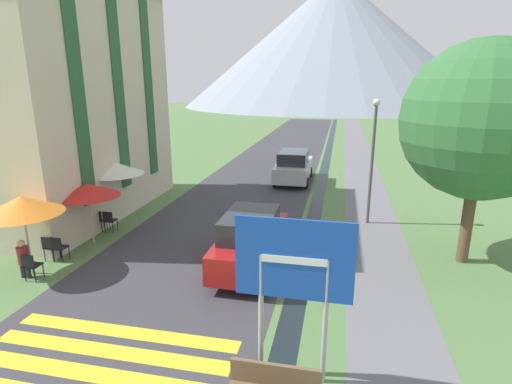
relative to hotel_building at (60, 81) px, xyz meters
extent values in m
plane|color=#517542|center=(9.40, 8.00, -5.66)|extent=(160.00, 160.00, 0.00)
cube|color=#38383D|center=(6.90, 18.00, -5.66)|extent=(6.40, 60.00, 0.01)
cube|color=slate|center=(13.00, 18.00, -5.66)|extent=(2.20, 60.00, 0.01)
cube|color=black|center=(10.60, 18.00, -5.66)|extent=(0.60, 60.00, 0.00)
cube|color=yellow|center=(6.90, -9.22, -5.66)|extent=(5.44, 0.44, 0.01)
cube|color=yellow|center=(6.90, -8.52, -5.66)|extent=(5.44, 0.44, 0.01)
cube|color=yellow|center=(6.90, -7.82, -5.66)|extent=(5.44, 0.44, 0.01)
cone|color=gray|center=(8.88, 85.00, 8.74)|extent=(69.62, 69.62, 28.80)
cube|color=beige|center=(0.00, 0.00, -0.43)|extent=(5.26, 9.54, 10.46)
cube|color=#285633|center=(2.66, -2.62, -0.43)|extent=(0.06, 0.70, 7.85)
cube|color=#285633|center=(2.66, 0.00, -0.43)|extent=(0.06, 0.70, 7.85)
cube|color=#285633|center=(2.66, 2.62, -0.43)|extent=(0.06, 0.70, 7.85)
cylinder|color=#9E9EA3|center=(10.22, -8.46, -4.37)|extent=(0.10, 0.10, 2.58)
cylinder|color=#9E9EA3|center=(11.44, -8.46, -4.37)|extent=(0.10, 0.10, 2.58)
cube|color=#1947B7|center=(10.83, -8.48, -3.13)|extent=(2.18, 0.05, 1.56)
cube|color=white|center=(10.83, -8.51, -3.13)|extent=(1.20, 0.02, 0.14)
cube|color=brown|center=(10.60, -8.98, -5.24)|extent=(1.70, 0.08, 0.45)
cube|color=#A31919|center=(9.00, -3.83, -4.94)|extent=(1.74, 4.23, 0.84)
cube|color=#23282D|center=(9.00, -4.04, -4.18)|extent=(1.47, 2.33, 0.68)
cylinder|color=black|center=(8.17, -2.52, -5.36)|extent=(0.18, 0.60, 0.60)
cylinder|color=black|center=(9.82, -2.52, -5.36)|extent=(0.18, 0.60, 0.60)
cylinder|color=black|center=(8.17, -5.14, -5.36)|extent=(0.18, 0.60, 0.60)
cylinder|color=black|center=(9.82, -5.14, -5.36)|extent=(0.18, 0.60, 0.60)
cube|color=#B2B2B7|center=(8.96, 7.53, -4.94)|extent=(1.84, 4.50, 0.84)
cube|color=#23282D|center=(8.96, 7.31, -4.18)|extent=(1.57, 2.47, 0.68)
cylinder|color=black|center=(8.08, 8.93, -5.36)|extent=(0.18, 0.60, 0.60)
cylinder|color=black|center=(9.84, 8.93, -5.36)|extent=(0.18, 0.60, 0.60)
cylinder|color=black|center=(8.08, 6.14, -5.36)|extent=(0.18, 0.60, 0.60)
cylinder|color=black|center=(9.84, 6.14, -5.36)|extent=(0.18, 0.60, 0.60)
cube|color=black|center=(2.98, -1.99, -5.21)|extent=(0.40, 0.40, 0.04)
cube|color=black|center=(2.98, -2.17, -5.01)|extent=(0.40, 0.04, 0.40)
cylinder|color=black|center=(2.81, -1.82, -5.44)|extent=(0.03, 0.03, 0.45)
cylinder|color=black|center=(3.15, -1.82, -5.44)|extent=(0.03, 0.03, 0.45)
cylinder|color=black|center=(2.81, -2.16, -5.44)|extent=(0.03, 0.03, 0.45)
cylinder|color=black|center=(3.15, -2.16, -5.44)|extent=(0.03, 0.03, 0.45)
cube|color=black|center=(2.83, -4.70, -5.21)|extent=(0.40, 0.40, 0.04)
cube|color=black|center=(2.83, -4.88, -5.01)|extent=(0.40, 0.04, 0.40)
cylinder|color=black|center=(2.66, -4.53, -5.44)|extent=(0.03, 0.03, 0.45)
cylinder|color=black|center=(3.00, -4.53, -5.44)|extent=(0.03, 0.03, 0.45)
cylinder|color=black|center=(2.66, -4.87, -5.44)|extent=(0.03, 0.03, 0.45)
cylinder|color=black|center=(3.00, -4.87, -5.44)|extent=(0.03, 0.03, 0.45)
cube|color=black|center=(2.92, -6.01, -5.21)|extent=(0.40, 0.40, 0.04)
cube|color=black|center=(2.92, -6.19, -5.01)|extent=(0.40, 0.04, 0.40)
cylinder|color=black|center=(2.75, -5.84, -5.44)|extent=(0.03, 0.03, 0.45)
cylinder|color=black|center=(3.09, -5.84, -5.44)|extent=(0.03, 0.03, 0.45)
cylinder|color=black|center=(2.75, -6.18, -5.44)|extent=(0.03, 0.03, 0.45)
cylinder|color=black|center=(3.09, -6.18, -5.44)|extent=(0.03, 0.03, 0.45)
cube|color=black|center=(2.52, -4.71, -5.21)|extent=(0.40, 0.40, 0.04)
cube|color=black|center=(2.52, -4.89, -5.01)|extent=(0.40, 0.04, 0.40)
cylinder|color=black|center=(2.35, -4.54, -5.44)|extent=(0.03, 0.03, 0.45)
cylinder|color=black|center=(2.69, -4.54, -5.44)|extent=(0.03, 0.03, 0.45)
cylinder|color=black|center=(2.35, -4.88, -5.44)|extent=(0.03, 0.03, 0.45)
cylinder|color=black|center=(2.69, -4.88, -5.44)|extent=(0.03, 0.03, 0.45)
cube|color=black|center=(2.52, -1.99, -5.21)|extent=(0.40, 0.40, 0.04)
cube|color=black|center=(2.52, -2.17, -5.01)|extent=(0.40, 0.04, 0.40)
cylinder|color=black|center=(2.35, -1.82, -5.44)|extent=(0.03, 0.03, 0.45)
cylinder|color=black|center=(2.69, -1.82, -5.44)|extent=(0.03, 0.03, 0.45)
cylinder|color=black|center=(2.35, -2.16, -5.44)|extent=(0.03, 0.03, 0.45)
cylinder|color=black|center=(2.69, -2.16, -5.44)|extent=(0.03, 0.03, 0.45)
cylinder|color=#B7B2A8|center=(2.58, -5.70, -4.52)|extent=(0.06, 0.06, 2.28)
cone|color=orange|center=(2.58, -5.70, -3.48)|extent=(2.28, 2.28, 0.53)
cylinder|color=#B7B2A8|center=(2.94, -3.11, -4.63)|extent=(0.06, 0.06, 2.06)
cone|color=red|center=(2.94, -3.11, -3.70)|extent=(2.18, 2.18, 0.45)
cylinder|color=#B7B2A8|center=(2.56, -0.74, -4.49)|extent=(0.06, 0.06, 2.34)
cone|color=silver|center=(2.56, -0.74, -3.42)|extent=(2.39, 2.39, 0.49)
cylinder|color=#282833|center=(2.49, -5.96, -5.43)|extent=(0.14, 0.14, 0.46)
cylinder|color=#282833|center=(2.67, -5.96, -5.43)|extent=(0.14, 0.14, 0.46)
cylinder|color=maroon|center=(2.58, -5.96, -4.94)|extent=(0.32, 0.32, 0.52)
sphere|color=tan|center=(2.58, -5.96, -4.58)|extent=(0.22, 0.22, 0.22)
cylinder|color=#282833|center=(2.26, -3.94, -5.43)|extent=(0.14, 0.14, 0.46)
cylinder|color=#282833|center=(2.44, -3.94, -5.43)|extent=(0.14, 0.14, 0.46)
cylinder|color=#386B47|center=(2.35, -3.94, -4.92)|extent=(0.32, 0.32, 0.56)
sphere|color=#9E755B|center=(2.35, -3.94, -4.54)|extent=(0.22, 0.22, 0.22)
cylinder|color=#515156|center=(12.80, 1.09, -3.29)|extent=(0.12, 0.12, 4.75)
sphere|color=silver|center=(12.80, 1.09, -0.79)|extent=(0.28, 0.28, 0.28)
cylinder|color=brown|center=(15.61, -2.04, -4.41)|extent=(0.36, 0.36, 2.51)
sphere|color=#336B38|center=(15.61, -2.04, -1.14)|extent=(4.74, 4.74, 4.74)
camera|label=1|loc=(11.53, -15.10, -0.02)|focal=28.00mm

